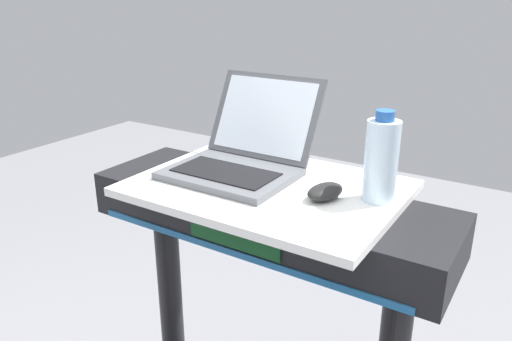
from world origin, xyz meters
The scene contains 4 objects.
desk_board centered at (0.00, 0.70, 1.10)m, with size 0.62×0.45×0.02m, color white.
laptop centered at (-0.10, 0.74, 1.16)m, with size 0.31×0.34×0.22m.
computer_mouse centered at (0.15, 0.69, 1.13)m, with size 0.06×0.10×0.03m, color black.
water_bottle centered at (0.25, 0.75, 1.21)m, with size 0.07×0.07×0.20m.
Camera 1 is at (0.57, -0.25, 1.55)m, focal length 34.94 mm.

